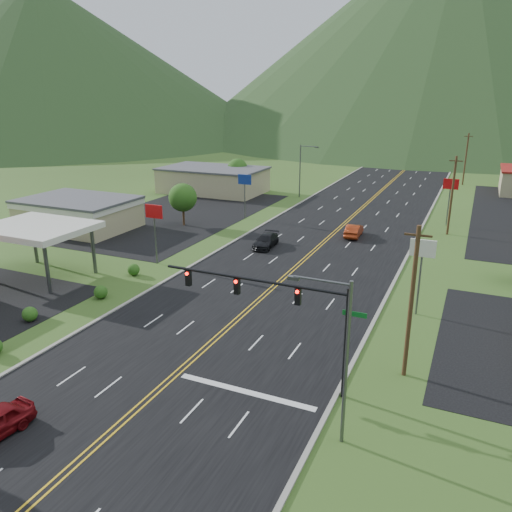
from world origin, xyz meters
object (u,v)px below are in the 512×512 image
at_px(streetlight_west, 302,168).
at_px(gas_canopy, 37,229).
at_px(traffic_signal, 282,304).
at_px(car_dark_mid, 266,241).
at_px(streetlight_east, 341,352).
at_px(car_red_far, 354,231).

height_order(streetlight_west, gas_canopy, streetlight_west).
height_order(traffic_signal, car_dark_mid, traffic_signal).
bearing_deg(streetlight_east, car_dark_mid, 119.17).
bearing_deg(traffic_signal, streetlight_east, -40.39).
xyz_separation_m(car_dark_mid, car_red_far, (8.41, 8.71, 0.06)).
xyz_separation_m(traffic_signal, gas_canopy, (-28.48, 8.00, -0.46)).
bearing_deg(car_red_far, streetlight_west, -58.45).
xyz_separation_m(traffic_signal, car_red_far, (-3.75, 34.91, -4.54)).
bearing_deg(car_dark_mid, gas_canopy, -136.29).
xyz_separation_m(streetlight_east, car_dark_mid, (-16.85, 30.20, -4.45)).
bearing_deg(car_red_far, car_dark_mid, 43.24).
bearing_deg(car_dark_mid, traffic_signal, -69.50).
relative_size(streetlight_west, gas_canopy, 0.90).
height_order(streetlight_east, streetlight_west, same).
relative_size(gas_canopy, car_red_far, 2.09).
relative_size(traffic_signal, gas_canopy, 1.31).
xyz_separation_m(streetlight_west, car_dark_mid, (6.01, -29.80, -4.45)).
bearing_deg(gas_canopy, car_dark_mid, 48.10).
distance_m(streetlight_east, car_red_far, 40.06).
relative_size(traffic_signal, car_red_far, 2.73).
distance_m(car_dark_mid, car_red_far, 12.11).
height_order(streetlight_west, car_dark_mid, streetlight_west).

